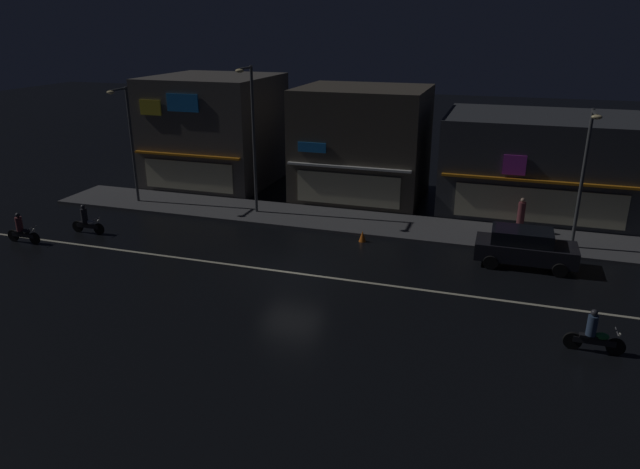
{
  "coord_description": "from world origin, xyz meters",
  "views": [
    {
      "loc": [
        8.18,
        -21.43,
        10.13
      ],
      "look_at": [
        0.53,
        2.39,
        0.99
      ],
      "focal_mm": 32.44,
      "sensor_mm": 36.0,
      "label": 1
    }
  ],
  "objects_px": {
    "pedestrian_on_sidewalk": "(521,216)",
    "motorcycle_lead": "(594,335)",
    "streetlamp_east": "(585,168)",
    "traffic_cone": "(362,236)",
    "parked_car_near_kerb": "(524,247)",
    "motorcycle_following": "(22,230)",
    "motorcycle_opposite_lane": "(87,222)",
    "streetlamp_west": "(129,135)",
    "streetlamp_mid": "(252,130)"
  },
  "relations": [
    {
      "from": "pedestrian_on_sidewalk",
      "to": "motorcycle_lead",
      "type": "height_order",
      "value": "pedestrian_on_sidewalk"
    },
    {
      "from": "streetlamp_east",
      "to": "traffic_cone",
      "type": "xyz_separation_m",
      "value": [
        -9.75,
        -1.73,
        -3.75
      ]
    },
    {
      "from": "parked_car_near_kerb",
      "to": "motorcycle_following",
      "type": "xyz_separation_m",
      "value": [
        -23.35,
        -4.54,
        -0.24
      ]
    },
    {
      "from": "motorcycle_lead",
      "to": "motorcycle_opposite_lane",
      "type": "bearing_deg",
      "value": -4.09
    },
    {
      "from": "streetlamp_east",
      "to": "motorcycle_opposite_lane",
      "type": "xyz_separation_m",
      "value": [
        -23.49,
        -4.89,
        -3.39
      ]
    },
    {
      "from": "streetlamp_west",
      "to": "pedestrian_on_sidewalk",
      "type": "distance_m",
      "value": 22.04
    },
    {
      "from": "streetlamp_west",
      "to": "motorcycle_lead",
      "type": "distance_m",
      "value": 26.11
    },
    {
      "from": "streetlamp_east",
      "to": "pedestrian_on_sidewalk",
      "type": "relative_size",
      "value": 3.67
    },
    {
      "from": "streetlamp_east",
      "to": "motorcycle_opposite_lane",
      "type": "height_order",
      "value": "streetlamp_east"
    },
    {
      "from": "streetlamp_west",
      "to": "motorcycle_following",
      "type": "xyz_separation_m",
      "value": [
        -1.45,
        -7.28,
        -3.48
      ]
    },
    {
      "from": "motorcycle_lead",
      "to": "motorcycle_opposite_lane",
      "type": "relative_size",
      "value": 1.0
    },
    {
      "from": "streetlamp_mid",
      "to": "motorcycle_lead",
      "type": "distance_m",
      "value": 19.61
    },
    {
      "from": "streetlamp_east",
      "to": "traffic_cone",
      "type": "bearing_deg",
      "value": -169.91
    },
    {
      "from": "streetlamp_mid",
      "to": "pedestrian_on_sidewalk",
      "type": "bearing_deg",
      "value": 4.87
    },
    {
      "from": "motorcycle_opposite_lane",
      "to": "pedestrian_on_sidewalk",
      "type": "bearing_deg",
      "value": 13.83
    },
    {
      "from": "streetlamp_mid",
      "to": "streetlamp_west",
      "type": "bearing_deg",
      "value": -177.95
    },
    {
      "from": "traffic_cone",
      "to": "streetlamp_mid",
      "type": "bearing_deg",
      "value": 161.34
    },
    {
      "from": "pedestrian_on_sidewalk",
      "to": "parked_car_near_kerb",
      "type": "xyz_separation_m",
      "value": [
        0.14,
        -4.21,
        -0.09
      ]
    },
    {
      "from": "pedestrian_on_sidewalk",
      "to": "motorcycle_opposite_lane",
      "type": "bearing_deg",
      "value": -129.1
    },
    {
      "from": "streetlamp_west",
      "to": "streetlamp_mid",
      "type": "xyz_separation_m",
      "value": [
        7.61,
        0.27,
        0.67
      ]
    },
    {
      "from": "motorcycle_opposite_lane",
      "to": "motorcycle_following",
      "type": "bearing_deg",
      "value": -138.59
    },
    {
      "from": "parked_car_near_kerb",
      "to": "motorcycle_lead",
      "type": "relative_size",
      "value": 2.26
    },
    {
      "from": "motorcycle_lead",
      "to": "motorcycle_following",
      "type": "distance_m",
      "value": 25.56
    },
    {
      "from": "parked_car_near_kerb",
      "to": "motorcycle_following",
      "type": "bearing_deg",
      "value": -169.0
    },
    {
      "from": "streetlamp_mid",
      "to": "streetlamp_east",
      "type": "relative_size",
      "value": 1.22
    },
    {
      "from": "streetlamp_east",
      "to": "traffic_cone",
      "type": "relative_size",
      "value": 11.85
    },
    {
      "from": "streetlamp_west",
      "to": "traffic_cone",
      "type": "xyz_separation_m",
      "value": [
        14.39,
        -2.02,
        -3.84
      ]
    },
    {
      "from": "streetlamp_mid",
      "to": "traffic_cone",
      "type": "xyz_separation_m",
      "value": [
        6.77,
        -2.29,
        -4.51
      ]
    },
    {
      "from": "streetlamp_west",
      "to": "motorcycle_lead",
      "type": "xyz_separation_m",
      "value": [
        24.0,
        -9.67,
        -3.48
      ]
    },
    {
      "from": "motorcycle_lead",
      "to": "traffic_cone",
      "type": "distance_m",
      "value": 12.29
    },
    {
      "from": "traffic_cone",
      "to": "streetlamp_east",
      "type": "bearing_deg",
      "value": 10.09
    },
    {
      "from": "motorcycle_opposite_lane",
      "to": "traffic_cone",
      "type": "height_order",
      "value": "motorcycle_opposite_lane"
    },
    {
      "from": "streetlamp_east",
      "to": "motorcycle_following",
      "type": "bearing_deg",
      "value": -164.71
    },
    {
      "from": "streetlamp_mid",
      "to": "parked_car_near_kerb",
      "type": "bearing_deg",
      "value": -11.89
    },
    {
      "from": "streetlamp_west",
      "to": "motorcycle_following",
      "type": "bearing_deg",
      "value": -101.26
    },
    {
      "from": "streetlamp_west",
      "to": "traffic_cone",
      "type": "bearing_deg",
      "value": -7.97
    },
    {
      "from": "streetlamp_west",
      "to": "motorcycle_lead",
      "type": "bearing_deg",
      "value": -21.96
    },
    {
      "from": "parked_car_near_kerb",
      "to": "motorcycle_following",
      "type": "distance_m",
      "value": 23.79
    },
    {
      "from": "streetlamp_west",
      "to": "pedestrian_on_sidewalk",
      "type": "relative_size",
      "value": 3.76
    },
    {
      "from": "streetlamp_west",
      "to": "streetlamp_mid",
      "type": "relative_size",
      "value": 0.84
    },
    {
      "from": "motorcycle_opposite_lane",
      "to": "traffic_cone",
      "type": "distance_m",
      "value": 14.1
    },
    {
      "from": "streetlamp_mid",
      "to": "traffic_cone",
      "type": "bearing_deg",
      "value": -18.66
    },
    {
      "from": "streetlamp_east",
      "to": "streetlamp_mid",
      "type": "bearing_deg",
      "value": 178.08
    },
    {
      "from": "streetlamp_mid",
      "to": "motorcycle_opposite_lane",
      "type": "height_order",
      "value": "streetlamp_mid"
    },
    {
      "from": "streetlamp_west",
      "to": "motorcycle_lead",
      "type": "relative_size",
      "value": 3.52
    },
    {
      "from": "streetlamp_west",
      "to": "parked_car_near_kerb",
      "type": "height_order",
      "value": "streetlamp_west"
    },
    {
      "from": "streetlamp_mid",
      "to": "motorcycle_lead",
      "type": "relative_size",
      "value": 4.19
    },
    {
      "from": "pedestrian_on_sidewalk",
      "to": "streetlamp_west",
      "type": "bearing_deg",
      "value": -142.69
    },
    {
      "from": "streetlamp_west",
      "to": "streetlamp_east",
      "type": "height_order",
      "value": "streetlamp_west"
    },
    {
      "from": "motorcycle_following",
      "to": "pedestrian_on_sidewalk",
      "type": "bearing_deg",
      "value": -159.96
    }
  ]
}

